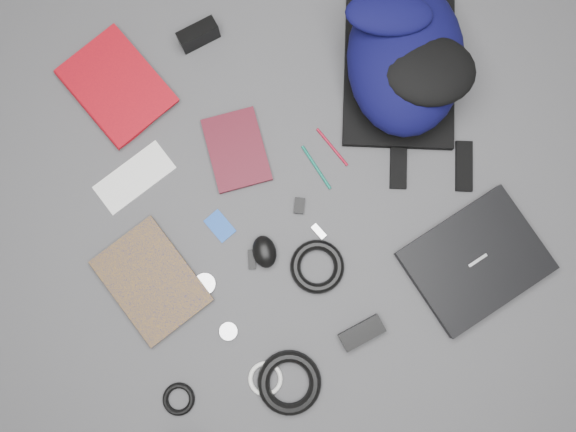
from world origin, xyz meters
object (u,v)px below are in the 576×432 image
object	(u,v)px
comic_book	(120,305)
mouse	(264,252)
laptop	(476,261)
dvd_case	(237,150)
backpack	(405,58)
power_brick	(362,333)
textbook_red	(86,111)
compact_camera	(198,35)

from	to	relation	value
comic_book	mouse	xyz separation A→B (m)	(0.40, 0.02, 0.01)
laptop	dvd_case	bearing A→B (deg)	121.85
comic_book	mouse	bearing A→B (deg)	-17.66
backpack	power_brick	xyz separation A→B (m)	(-0.32, -0.64, -0.08)
backpack	comic_book	xyz separation A→B (m)	(-0.89, -0.39, -0.09)
mouse	power_brick	distance (m)	0.33
laptop	dvd_case	distance (m)	0.69
laptop	comic_book	xyz separation A→B (m)	(-0.92, 0.16, -0.01)
textbook_red	mouse	size ratio (longest dim) A/B	3.31
mouse	power_brick	world-z (taller)	mouse
dvd_case	compact_camera	bearing A→B (deg)	93.36
compact_camera	power_brick	bearing A→B (deg)	-89.90
backpack	textbook_red	bearing A→B (deg)	-169.87
comic_book	mouse	size ratio (longest dim) A/B	3.23
laptop	power_brick	world-z (taller)	laptop
comic_book	power_brick	size ratio (longest dim) A/B	2.43
backpack	power_brick	distance (m)	0.72
mouse	dvd_case	bearing A→B (deg)	91.55
dvd_case	mouse	world-z (taller)	mouse
laptop	textbook_red	world-z (taller)	laptop
laptop	power_brick	bearing A→B (deg)	178.91
dvd_case	textbook_red	bearing A→B (deg)	150.37
dvd_case	power_brick	world-z (taller)	power_brick
power_brick	compact_camera	bearing A→B (deg)	90.76
compact_camera	mouse	bearing A→B (deg)	-101.25
laptop	mouse	world-z (taller)	mouse
comic_book	textbook_red	bearing A→B (deg)	64.07
mouse	power_brick	bearing A→B (deg)	-53.71
comic_book	compact_camera	bearing A→B (deg)	37.31
dvd_case	power_brick	xyz separation A→B (m)	(0.17, -0.56, 0.01)
backpack	laptop	bearing A→B (deg)	-67.96
backpack	comic_book	bearing A→B (deg)	-137.08
laptop	textbook_red	bearing A→B (deg)	125.95
mouse	compact_camera	bearing A→B (deg)	93.10
backpack	dvd_case	bearing A→B (deg)	-151.03
backpack	comic_book	world-z (taller)	backpack
dvd_case	mouse	distance (m)	0.29
dvd_case	compact_camera	xyz separation A→B (m)	(-0.01, 0.33, 0.02)
textbook_red	dvd_case	distance (m)	0.42
backpack	power_brick	size ratio (longest dim) A/B	4.09
laptop	dvd_case	world-z (taller)	laptop
dvd_case	compact_camera	size ratio (longest dim) A/B	1.88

